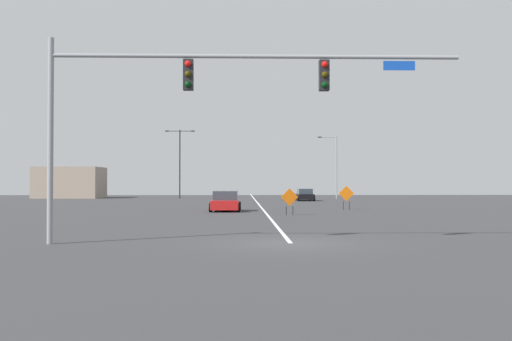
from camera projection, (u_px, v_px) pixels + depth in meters
name	position (u px, v px, depth m)	size (l,w,h in m)	color
ground	(291.00, 243.00, 20.10)	(150.31, 150.31, 0.00)	#38383A
road_centre_stripe	(257.00, 202.00, 61.83)	(0.16, 83.51, 0.01)	white
traffic_signal_assembly	(191.00, 90.00, 20.10)	(14.08, 0.44, 7.00)	gray
street_lamp_far_right	(335.00, 164.00, 72.68)	(2.37, 0.24, 7.79)	gray
street_lamp_mid_left	(180.00, 158.00, 75.76)	(3.79, 0.24, 8.81)	black
construction_sign_right_lane	(346.00, 195.00, 44.53)	(1.17, 0.09, 1.81)	orange
construction_sign_left_shoulder	(290.00, 198.00, 37.12)	(1.10, 0.22, 1.70)	orange
car_black_near	(305.00, 195.00, 66.13)	(1.95, 4.24, 1.35)	black
car_red_far	(226.00, 202.00, 42.28)	(2.21, 3.99, 1.45)	red
roadside_building_west	(70.00, 183.00, 77.56)	(8.21, 6.67, 4.06)	gray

